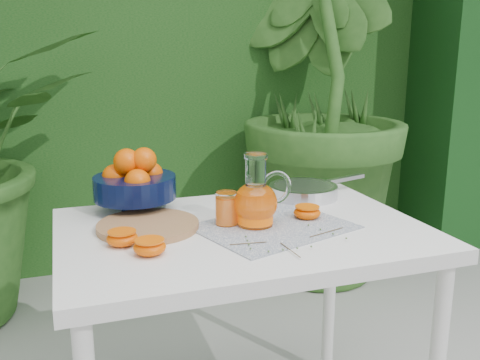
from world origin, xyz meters
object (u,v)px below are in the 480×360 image
object	(u,v)px
white_table	(242,254)
saute_pan	(304,190)
cutting_board	(148,226)
juice_pitcher	(256,201)
fruit_bowl	(135,182)

from	to	relation	value
white_table	saute_pan	xyz separation A→B (m)	(0.30, 0.23, 0.10)
cutting_board	saute_pan	distance (m)	0.57
juice_pitcher	saute_pan	bearing A→B (deg)	41.92
white_table	fruit_bowl	world-z (taller)	fruit_bowl
fruit_bowl	juice_pitcher	bearing A→B (deg)	-41.24
cutting_board	juice_pitcher	bearing A→B (deg)	-14.06
white_table	saute_pan	world-z (taller)	saute_pan
white_table	cutting_board	size ratio (longest dim) A/B	3.58
white_table	fruit_bowl	xyz separation A→B (m)	(-0.26, 0.26, 0.17)
juice_pitcher	fruit_bowl	bearing A→B (deg)	138.76
cutting_board	fruit_bowl	xyz separation A→B (m)	(-0.01, 0.19, 0.08)
white_table	cutting_board	bearing A→B (deg)	164.91
juice_pitcher	saute_pan	world-z (taller)	juice_pitcher
white_table	saute_pan	bearing A→B (deg)	37.31
juice_pitcher	saute_pan	xyz separation A→B (m)	(0.26, 0.23, -0.05)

